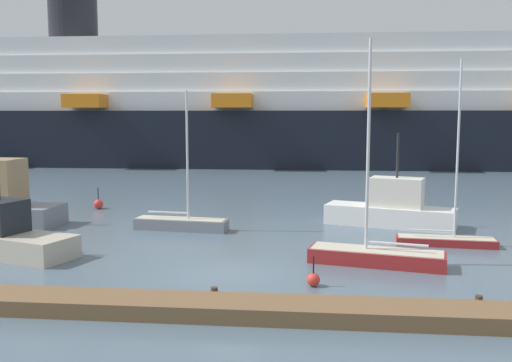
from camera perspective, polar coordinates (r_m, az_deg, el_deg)
name	(u,v)px	position (r m, az deg, el deg)	size (l,w,h in m)	color
ground_plane	(231,274)	(23.27, -2.55, -9.37)	(600.00, 600.00, 0.00)	slate
dock_pier	(209,307)	(18.69, -4.75, -12.62)	(21.67, 1.94, 0.64)	brown
sailboat_0	(181,222)	(31.97, -7.58, -4.16)	(5.38, 1.77, 7.75)	gray
sailboat_1	(446,237)	(29.53, 18.70, -5.37)	(4.85, 1.52, 9.10)	maroon
sailboat_3	(376,254)	(25.08, 12.08, -7.22)	(5.98, 2.78, 9.63)	maroon
fishing_boat_0	(392,209)	(33.61, 13.56, -2.74)	(7.61, 4.25, 5.41)	white
fishing_boat_2	(5,237)	(28.58, -24.04, -5.17)	(7.21, 4.38, 4.94)	#BCB29E
channel_buoy_0	(98,204)	(40.22, -15.65, -2.26)	(0.64, 0.64, 1.48)	red
channel_buoy_1	(313,279)	(21.70, 5.82, -9.88)	(0.51, 0.51, 1.17)	red
cruise_ship	(240,109)	(74.62, -1.58, 7.26)	(125.41, 20.67, 22.17)	black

